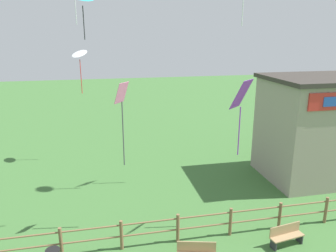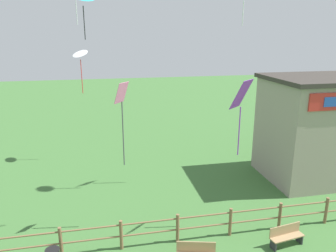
{
  "view_description": "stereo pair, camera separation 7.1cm",
  "coord_description": "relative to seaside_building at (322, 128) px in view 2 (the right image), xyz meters",
  "views": [
    {
      "loc": [
        -2.9,
        -4.95,
        8.54
      ],
      "look_at": [
        0.0,
        8.76,
        4.56
      ],
      "focal_mm": 35.0,
      "sensor_mm": 36.0,
      "label": 1
    },
    {
      "loc": [
        -2.83,
        -4.96,
        8.54
      ],
      "look_at": [
        0.0,
        8.76,
        4.56
      ],
      "focal_mm": 35.0,
      "sensor_mm": 36.0,
      "label": 2
    }
  ],
  "objects": [
    {
      "name": "kite_white_delta",
      "position": [
        -14.01,
        5.92,
        4.1
      ],
      "size": [
        1.4,
        1.39,
        2.9
      ],
      "color": "white"
    },
    {
      "name": "wooden_fence",
      "position": [
        -9.97,
        -4.8,
        -2.37
      ],
      "size": [
        18.99,
        0.14,
        1.3
      ],
      "color": "brown",
      "rests_on": "ground_plane"
    },
    {
      "name": "seaside_building",
      "position": [
        0.0,
        0.0,
        0.0
      ],
      "size": [
        6.74,
        4.96,
        6.17
      ],
      "color": "gray",
      "rests_on": "ground_plane"
    },
    {
      "name": "park_bench_by_building",
      "position": [
        -5.6,
        -5.94,
        -2.64
      ],
      "size": [
        1.55,
        0.63,
        0.88
      ],
      "color": "#9E7F56",
      "rests_on": "ground_plane"
    },
    {
      "name": "kite_pink_diamond",
      "position": [
        -11.98,
        -3.1,
        2.43
      ],
      "size": [
        0.67,
        0.72,
        3.62
      ],
      "color": "pink"
    },
    {
      "name": "kite_purple_streamer",
      "position": [
        -7.13,
        -4.05,
        2.74
      ],
      "size": [
        1.12,
        1.09,
        3.29
      ],
      "color": "purple"
    }
  ]
}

